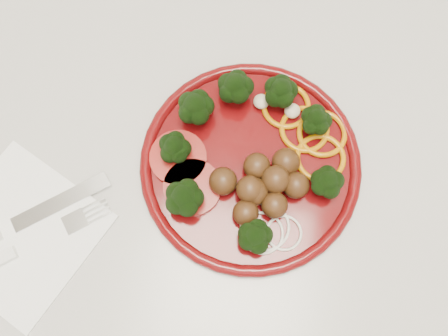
# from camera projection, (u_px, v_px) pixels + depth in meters

# --- Properties ---
(counter) EXTENTS (2.40, 0.60, 0.90)m
(counter) POSITION_uv_depth(u_px,v_px,m) (317.00, 242.00, 1.02)
(counter) COLOR beige
(counter) RESTS_ON ground
(plate) EXTENTS (0.26, 0.26, 0.06)m
(plate) POSITION_uv_depth(u_px,v_px,m) (251.00, 162.00, 0.58)
(plate) COLOR #500708
(plate) RESTS_ON counter
(napkin) EXTENTS (0.22, 0.22, 0.00)m
(napkin) POSITION_uv_depth(u_px,v_px,m) (20.00, 233.00, 0.57)
(napkin) COLOR white
(napkin) RESTS_ON counter
(fork) EXTENTS (0.17, 0.13, 0.01)m
(fork) POSITION_uv_depth(u_px,v_px,m) (1.00, 259.00, 0.56)
(fork) COLOR white
(fork) RESTS_ON napkin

